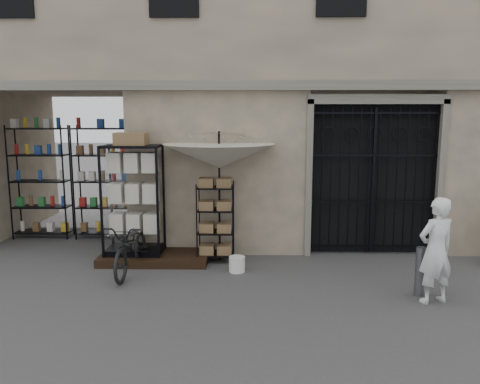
{
  "coord_description": "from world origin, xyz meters",
  "views": [
    {
      "loc": [
        -0.64,
        -6.84,
        2.7
      ],
      "look_at": [
        -0.8,
        1.4,
        1.35
      ],
      "focal_mm": 35.0,
      "sensor_mm": 36.0,
      "label": 1
    }
  ],
  "objects_px": {
    "white_bucket": "(237,264)",
    "shopkeeper": "(432,302)",
    "bicycle": "(132,272)",
    "steel_bollard": "(420,272)",
    "display_cabinet": "(133,206)",
    "market_umbrella": "(219,149)",
    "wire_rack": "(216,223)"
  },
  "relations": [
    {
      "from": "white_bucket",
      "to": "shopkeeper",
      "type": "xyz_separation_m",
      "value": [
        2.9,
        -1.29,
        -0.14
      ]
    },
    {
      "from": "bicycle",
      "to": "steel_bollard",
      "type": "height_order",
      "value": "bicycle"
    },
    {
      "from": "display_cabinet",
      "to": "white_bucket",
      "type": "relative_size",
      "value": 7.77
    },
    {
      "from": "white_bucket",
      "to": "market_umbrella",
      "type": "bearing_deg",
      "value": 116.74
    },
    {
      "from": "white_bucket",
      "to": "bicycle",
      "type": "relative_size",
      "value": 0.16
    },
    {
      "from": "market_umbrella",
      "to": "shopkeeper",
      "type": "xyz_separation_m",
      "value": [
        3.24,
        -1.97,
        -2.09
      ]
    },
    {
      "from": "display_cabinet",
      "to": "steel_bollard",
      "type": "bearing_deg",
      "value": 4.2
    },
    {
      "from": "display_cabinet",
      "to": "market_umbrella",
      "type": "bearing_deg",
      "value": 26.56
    },
    {
      "from": "wire_rack",
      "to": "shopkeeper",
      "type": "bearing_deg",
      "value": -10.39
    },
    {
      "from": "wire_rack",
      "to": "bicycle",
      "type": "height_order",
      "value": "wire_rack"
    },
    {
      "from": "bicycle",
      "to": "shopkeeper",
      "type": "height_order",
      "value": "bicycle"
    },
    {
      "from": "shopkeeper",
      "to": "wire_rack",
      "type": "bearing_deg",
      "value": -49.03
    },
    {
      "from": "steel_bollard",
      "to": "white_bucket",
      "type": "bearing_deg",
      "value": 159.47
    },
    {
      "from": "wire_rack",
      "to": "shopkeeper",
      "type": "distance_m",
      "value": 3.89
    },
    {
      "from": "display_cabinet",
      "to": "wire_rack",
      "type": "distance_m",
      "value": 1.55
    },
    {
      "from": "white_bucket",
      "to": "display_cabinet",
      "type": "bearing_deg",
      "value": 163.01
    },
    {
      "from": "wire_rack",
      "to": "white_bucket",
      "type": "relative_size",
      "value": 5.28
    },
    {
      "from": "market_umbrella",
      "to": "shopkeeper",
      "type": "distance_m",
      "value": 4.33
    },
    {
      "from": "bicycle",
      "to": "steel_bollard",
      "type": "bearing_deg",
      "value": -9.34
    },
    {
      "from": "wire_rack",
      "to": "market_umbrella",
      "type": "bearing_deg",
      "value": 65.83
    },
    {
      "from": "wire_rack",
      "to": "bicycle",
      "type": "xyz_separation_m",
      "value": [
        -1.41,
        -0.68,
        -0.73
      ]
    },
    {
      "from": "market_umbrella",
      "to": "white_bucket",
      "type": "bearing_deg",
      "value": -63.26
    },
    {
      "from": "display_cabinet",
      "to": "wire_rack",
      "type": "height_order",
      "value": "display_cabinet"
    },
    {
      "from": "steel_bollard",
      "to": "market_umbrella",
      "type": "bearing_deg",
      "value": 151.15
    },
    {
      "from": "market_umbrella",
      "to": "steel_bollard",
      "type": "xyz_separation_m",
      "value": [
        3.13,
        -1.72,
        -1.71
      ]
    },
    {
      "from": "display_cabinet",
      "to": "bicycle",
      "type": "relative_size",
      "value": 1.27
    },
    {
      "from": "display_cabinet",
      "to": "steel_bollard",
      "type": "distance_m",
      "value": 5.04
    },
    {
      "from": "steel_bollard",
      "to": "wire_rack",
      "type": "bearing_deg",
      "value": 152.69
    },
    {
      "from": "display_cabinet",
      "to": "market_umbrella",
      "type": "distance_m",
      "value": 1.9
    },
    {
      "from": "market_umbrella",
      "to": "steel_bollard",
      "type": "relative_size",
      "value": 3.84
    },
    {
      "from": "white_bucket",
      "to": "steel_bollard",
      "type": "distance_m",
      "value": 2.98
    },
    {
      "from": "shopkeeper",
      "to": "steel_bollard",
      "type": "bearing_deg",
      "value": -84.57
    }
  ]
}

